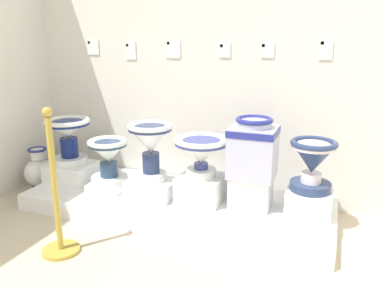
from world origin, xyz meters
TOP-DOWN VIEW (x-y plane):
  - wall_back at (1.61, 3.21)m, footprint 3.42×0.06m
  - display_platform at (1.61, 2.70)m, footprint 2.50×0.91m
  - plinth_block_leftmost at (0.57, 2.70)m, footprint 0.40×0.34m
  - antique_toilet_leftmost at (0.57, 2.70)m, footprint 0.40×0.40m
  - plinth_block_rightmost at (1.00, 2.66)m, footprint 0.31×0.31m
  - antique_toilet_rightmost at (1.00, 2.66)m, footprint 0.34×0.34m
  - plinth_block_broad_patterned at (1.42, 2.64)m, footprint 0.39×0.30m
  - antique_toilet_broad_patterned at (1.42, 2.64)m, footprint 0.36×0.36m
  - plinth_block_pale_glazed at (1.83, 2.70)m, footprint 0.34×0.33m
  - antique_toilet_pale_glazed at (1.83, 2.70)m, footprint 0.42×0.42m
  - plinth_block_squat_floral at (2.22, 2.75)m, footprint 0.30×0.28m
  - antique_toilet_squat_floral at (2.22, 2.75)m, footprint 0.35×0.32m
  - plinth_block_slender_white at (2.65, 2.76)m, footprint 0.32×0.31m
  - antique_toilet_slender_white at (2.65, 2.76)m, footprint 0.33×0.33m
  - info_placard_first at (0.56, 3.17)m, footprint 0.13×0.01m
  - info_placard_second at (0.97, 3.17)m, footprint 0.10×0.01m
  - info_placard_third at (1.39, 3.17)m, footprint 0.14×0.01m
  - info_placard_fourth at (1.86, 3.17)m, footprint 0.10×0.01m
  - info_placard_fifth at (2.21, 3.17)m, footprint 0.11×0.01m
  - info_placard_sixth at (2.66, 3.17)m, footprint 0.10×0.01m
  - decorative_vase_corner at (0.20, 2.70)m, footprint 0.28×0.28m
  - stanchion_post_near_left at (1.13, 1.84)m, footprint 0.25×0.25m

SIDE VIEW (x-z plane):
  - display_platform at x=1.61m, z-range 0.00..0.14m
  - plinth_block_rightmost at x=1.00m, z-range 0.14..0.19m
  - decorative_vase_corner at x=0.20m, z-range -0.02..0.38m
  - plinth_block_broad_patterned at x=1.42m, z-range 0.14..0.28m
  - plinth_block_leftmost at x=0.57m, z-range 0.14..0.30m
  - plinth_block_slender_white at x=2.65m, z-range 0.14..0.32m
  - plinth_block_pale_glazed at x=1.83m, z-range 0.14..0.34m
  - plinth_block_squat_floral at x=2.22m, z-range 0.14..0.38m
  - stanchion_post_near_left at x=1.13m, z-range -0.20..0.79m
  - antique_toilet_rightmost at x=1.00m, z-range 0.24..0.62m
  - antique_toilet_slender_white at x=2.65m, z-range 0.36..0.74m
  - antique_toilet_pale_glazed at x=1.83m, z-range 0.40..0.71m
  - antique_toilet_leftmost at x=0.57m, z-range 0.37..0.78m
  - antique_toilet_broad_patterned at x=1.42m, z-range 0.36..0.83m
  - antique_toilet_squat_floral at x=2.22m, z-range 0.38..0.84m
  - info_placard_second at x=0.97m, z-range 1.21..1.36m
  - info_placard_fourth at x=1.86m, z-range 1.24..1.36m
  - info_placard_fifth at x=2.21m, z-range 1.24..1.36m
  - info_placard_third at x=1.39m, z-range 1.23..1.38m
  - info_placard_first at x=0.56m, z-range 1.24..1.38m
  - info_placard_sixth at x=2.66m, z-range 1.24..1.39m
  - wall_back at x=1.61m, z-range 0.00..2.86m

